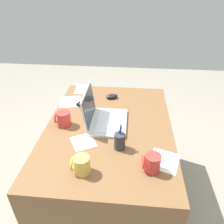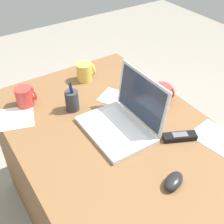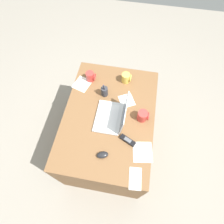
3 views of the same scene
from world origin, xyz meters
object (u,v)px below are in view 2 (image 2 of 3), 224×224
Objects in this scene: coffee_mug_white at (85,72)px; pen_holder at (72,101)px; laptop at (124,119)px; cordless_phone at (180,137)px; coffee_mug_tall at (162,95)px; coffee_mug_spare at (25,97)px; computer_mouse at (174,181)px.

coffee_mug_white is 0.27m from pen_holder.
laptop is at bearing -6.53° from coffee_mug_white.
coffee_mug_tall is at bearing 157.29° from cordless_phone.
coffee_mug_tall is 1.03× the size of coffee_mug_spare.
cordless_phone is at bearing 39.48° from laptop.
coffee_mug_spare is (0.05, -0.35, 0.00)m from coffee_mug_white.
cordless_phone is at bearing 33.53° from pen_holder.
coffee_mug_white and coffee_mug_spare have the same top height.
cordless_phone is 0.52m from pen_holder.
coffee_mug_tall is 0.69× the size of cordless_phone.
laptop is 0.45m from coffee_mug_white.
pen_holder is (-0.20, -0.39, 0.00)m from coffee_mug_tall.
cordless_phone is (0.24, -0.10, -0.04)m from coffee_mug_tall.
coffee_mug_tall is 0.66m from coffee_mug_spare.
coffee_mug_tall reaches higher than computer_mouse.
coffee_mug_white is at bearing 173.47° from laptop.
coffee_mug_spare is at bearing 179.32° from computer_mouse.
laptop is at bearing -79.71° from coffee_mug_tall.
coffee_mug_white is at bearing 138.01° from pen_holder.
computer_mouse is at bearing -4.58° from laptop.
coffee_mug_spare is at bearing -122.03° from coffee_mug_tall.
coffee_mug_white is 0.45m from coffee_mug_tall.
pen_holder reaches higher than computer_mouse.
laptop is at bearing -140.52° from cordless_phone.
coffee_mug_tall is at bearing 63.11° from pen_holder.
coffee_mug_tall is at bearing 27.40° from coffee_mug_white.
coffee_mug_white is 0.64m from cordless_phone.
coffee_mug_spare is 0.23m from pen_holder.
laptop is 3.39× the size of computer_mouse.
coffee_mug_tall reaches higher than coffee_mug_white.
computer_mouse reaches higher than cordless_phone.
coffee_mug_tall is at bearing 57.97° from coffee_mug_spare.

